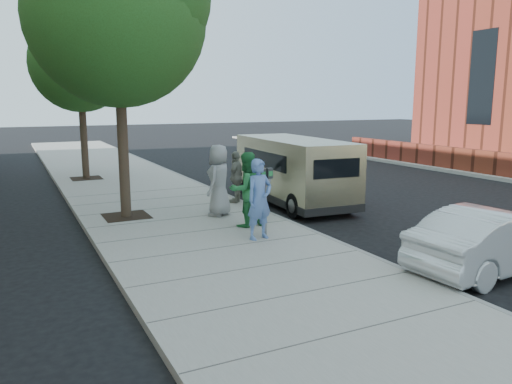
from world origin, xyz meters
The scene contains 12 objects.
ground centered at (0.00, 0.00, 0.00)m, with size 120.00×120.00×0.00m, color black.
sidewalk centered at (-1.00, 0.00, 0.07)m, with size 5.00×60.00×0.15m, color gray.
curb_face centered at (1.44, 0.00, 0.07)m, with size 0.12×60.00×0.16m, color gray.
tree_near centered at (-2.25, 2.40, 5.55)m, with size 4.62×4.60×7.53m.
tree_far centered at (-2.25, 10.00, 4.88)m, with size 3.92×3.80×6.49m.
parking_meter centered at (0.25, -0.99, 1.29)m, with size 0.33×0.13×1.58m.
van centered at (3.01, 2.49, 1.11)m, with size 2.23×5.75×2.09m.
sedan centered at (3.20, -4.89, 0.63)m, with size 1.34×3.84×1.27m, color silver.
person_officer centered at (-0.05, -1.25, 1.07)m, with size 0.67×0.44×1.84m, color #5A7EC0.
person_green_shirt centered at (0.18, -0.06, 1.09)m, with size 0.91×0.71×1.87m, color #2C8744.
person_gray_shirt centered at (0.04, 1.38, 1.13)m, with size 0.95×0.62×1.95m, color gray.
person_striped_polo centered at (1.20, 2.82, 0.95)m, with size 0.93×0.39×1.59m, color gray.
Camera 1 is at (-5.04, -11.14, 3.26)m, focal length 35.00 mm.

